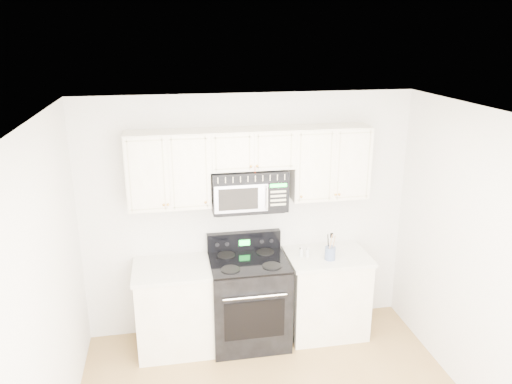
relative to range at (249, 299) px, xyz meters
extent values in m
cube|color=silver|center=(0.06, -1.42, 2.12)|extent=(3.50, 3.50, 0.01)
cube|color=white|center=(0.06, 0.33, 0.82)|extent=(3.50, 0.01, 2.60)
cube|color=white|center=(-1.69, -1.42, 0.82)|extent=(0.01, 3.50, 2.60)
cube|color=white|center=(1.81, -1.42, 0.82)|extent=(0.01, 3.50, 2.60)
cube|color=white|center=(-0.74, 0.02, -0.04)|extent=(0.82, 0.63, 0.88)
cube|color=silver|center=(-0.74, 0.02, 0.42)|extent=(0.86, 0.65, 0.04)
cube|color=black|center=(-0.74, 0.06, -0.43)|extent=(0.82, 0.55, 0.10)
cube|color=white|center=(0.86, 0.02, -0.04)|extent=(0.82, 0.63, 0.88)
cube|color=silver|center=(0.86, 0.02, 0.42)|extent=(0.86, 0.65, 0.04)
cube|color=black|center=(0.86, 0.06, -0.43)|extent=(0.82, 0.55, 0.10)
cube|color=black|center=(0.00, -0.01, -0.02)|extent=(0.80, 0.68, 0.92)
cube|color=black|center=(0.00, -0.35, -0.03)|extent=(0.61, 0.01, 0.42)
cylinder|color=white|center=(0.00, -0.38, 0.24)|extent=(0.63, 0.02, 0.02)
cube|color=black|center=(0.00, -0.01, 0.44)|extent=(0.80, 0.68, 0.02)
cube|color=black|center=(0.00, 0.29, 0.54)|extent=(0.80, 0.08, 0.21)
cube|color=#11FF39|center=(0.00, 0.25, 0.54)|extent=(0.12, 0.00, 0.06)
cube|color=white|center=(-0.76, 0.17, 1.41)|extent=(0.80, 0.33, 0.75)
cube|color=white|center=(0.88, 0.17, 1.41)|extent=(0.80, 0.33, 0.75)
cube|color=white|center=(0.06, 0.17, 1.59)|extent=(0.84, 0.33, 0.39)
sphere|color=gold|center=(-0.78, -0.02, 1.12)|extent=(0.03, 0.03, 0.03)
sphere|color=gold|center=(-0.42, -0.02, 1.12)|extent=(0.03, 0.03, 0.03)
sphere|color=gold|center=(0.54, -0.02, 1.12)|extent=(0.03, 0.03, 0.03)
sphere|color=gold|center=(0.90, -0.02, 1.12)|extent=(0.03, 0.03, 0.03)
sphere|color=gold|center=(0.03, -0.02, 1.46)|extent=(0.03, 0.03, 0.03)
sphere|color=gold|center=(0.09, -0.02, 1.46)|extent=(0.03, 0.03, 0.03)
cylinder|color=red|center=(0.07, -0.02, 1.40)|extent=(0.01, 0.00, 0.12)
sphere|color=gold|center=(0.07, -0.02, 1.33)|extent=(0.04, 0.04, 0.04)
cube|color=black|center=(0.03, 0.15, 1.17)|extent=(0.76, 0.38, 0.42)
cube|color=beige|center=(0.03, -0.04, 1.34)|extent=(0.74, 0.01, 0.07)
cube|color=#AEADBA|center=(-0.07, -0.05, 1.14)|extent=(0.53, 0.01, 0.28)
cube|color=black|center=(-0.10, -0.05, 1.14)|extent=(0.39, 0.01, 0.22)
cube|color=black|center=(0.29, -0.05, 1.14)|extent=(0.21, 0.01, 0.28)
cube|color=#11FF39|center=(0.29, -0.05, 1.26)|extent=(0.17, 0.00, 0.03)
cylinder|color=white|center=(0.17, -0.08, 1.14)|extent=(0.02, 0.02, 0.24)
cylinder|color=slate|center=(0.84, -0.10, 0.50)|extent=(0.11, 0.11, 0.14)
cylinder|color=tan|center=(0.87, -0.10, 0.58)|extent=(0.01, 0.01, 0.24)
cylinder|color=black|center=(0.83, -0.07, 0.58)|extent=(0.01, 0.01, 0.26)
cylinder|color=tan|center=(0.83, -0.12, 0.59)|extent=(0.01, 0.01, 0.28)
cylinder|color=silver|center=(0.63, 0.00, 0.48)|extent=(0.04, 0.04, 0.08)
cylinder|color=white|center=(0.63, 0.00, 0.53)|extent=(0.04, 0.04, 0.02)
cylinder|color=silver|center=(0.57, 0.03, 0.48)|extent=(0.04, 0.04, 0.09)
cylinder|color=white|center=(0.57, 0.03, 0.53)|extent=(0.04, 0.04, 0.02)
camera|label=1|loc=(-0.77, -4.60, 2.70)|focal=35.00mm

